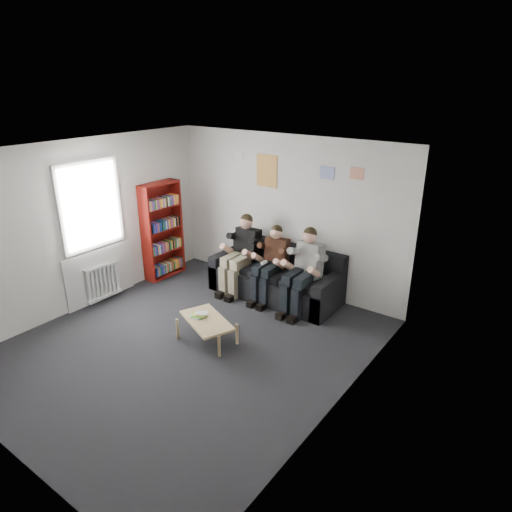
{
  "coord_description": "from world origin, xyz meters",
  "views": [
    {
      "loc": [
        4.04,
        -3.92,
        3.56
      ],
      "look_at": [
        0.24,
        1.3,
        1.01
      ],
      "focal_mm": 32.0,
      "sensor_mm": 36.0,
      "label": 1
    }
  ],
  "objects_px": {
    "person_left": "(240,255)",
    "coffee_table": "(207,322)",
    "bookshelf": "(163,231)",
    "person_right": "(303,271)",
    "person_middle": "(270,264)",
    "sofa": "(277,279)"
  },
  "relations": [
    {
      "from": "bookshelf",
      "to": "person_right",
      "type": "xyz_separation_m",
      "value": [
        2.82,
        0.32,
        -0.22
      ]
    },
    {
      "from": "coffee_table",
      "to": "person_right",
      "type": "distance_m",
      "value": 1.77
    },
    {
      "from": "person_left",
      "to": "bookshelf",
      "type": "bearing_deg",
      "value": -170.23
    },
    {
      "from": "person_right",
      "to": "bookshelf",
      "type": "bearing_deg",
      "value": -166.13
    },
    {
      "from": "person_left",
      "to": "person_middle",
      "type": "xyz_separation_m",
      "value": [
        0.63,
        0.0,
        -0.03
      ]
    },
    {
      "from": "bookshelf",
      "to": "person_left",
      "type": "height_order",
      "value": "bookshelf"
    },
    {
      "from": "bookshelf",
      "to": "person_right",
      "type": "relative_size",
      "value": 1.32
    },
    {
      "from": "bookshelf",
      "to": "coffee_table",
      "type": "bearing_deg",
      "value": -29.72
    },
    {
      "from": "coffee_table",
      "to": "person_left",
      "type": "height_order",
      "value": "person_left"
    },
    {
      "from": "coffee_table",
      "to": "person_left",
      "type": "xyz_separation_m",
      "value": [
        -0.65,
        1.62,
        0.37
      ]
    },
    {
      "from": "sofa",
      "to": "person_left",
      "type": "bearing_deg",
      "value": -161.9
    },
    {
      "from": "sofa",
      "to": "bookshelf",
      "type": "xyz_separation_m",
      "value": [
        -2.2,
        -0.53,
        0.59
      ]
    },
    {
      "from": "sofa",
      "to": "person_middle",
      "type": "bearing_deg",
      "value": -90.0
    },
    {
      "from": "person_left",
      "to": "person_right",
      "type": "height_order",
      "value": "same"
    },
    {
      "from": "coffee_table",
      "to": "person_left",
      "type": "bearing_deg",
      "value": 111.81
    },
    {
      "from": "person_right",
      "to": "coffee_table",
      "type": "bearing_deg",
      "value": -103.13
    },
    {
      "from": "bookshelf",
      "to": "coffee_table",
      "type": "distance_m",
      "value": 2.64
    },
    {
      "from": "sofa",
      "to": "person_middle",
      "type": "distance_m",
      "value": 0.39
    },
    {
      "from": "person_left",
      "to": "person_right",
      "type": "distance_m",
      "value": 1.25
    },
    {
      "from": "person_left",
      "to": "coffee_table",
      "type": "bearing_deg",
      "value": -70.08
    },
    {
      "from": "bookshelf",
      "to": "person_middle",
      "type": "distance_m",
      "value": 2.24
    },
    {
      "from": "coffee_table",
      "to": "person_middle",
      "type": "distance_m",
      "value": 1.66
    }
  ]
}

